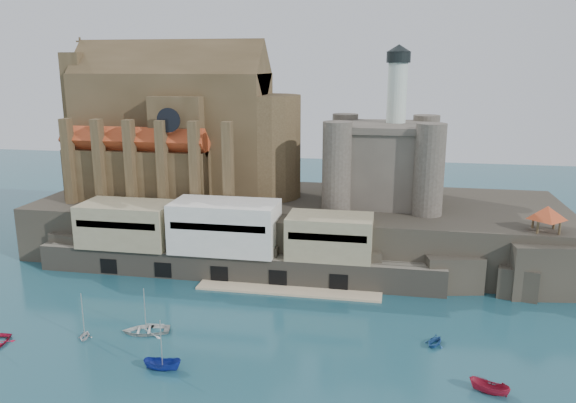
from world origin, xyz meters
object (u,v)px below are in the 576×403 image
(church, at_px, (182,134))
(boat_2, at_px, (163,369))
(pavilion, at_px, (547,215))
(castle_keep, at_px, (384,159))

(church, relative_size, boat_2, 10.00)
(pavilion, distance_m, boat_2, 62.32)
(church, relative_size, pavilion, 7.34)
(castle_keep, height_order, pavilion, castle_keep)
(pavilion, bearing_deg, church, 166.52)
(pavilion, relative_size, boat_2, 1.36)
(church, xyz_separation_m, castle_keep, (40.21, -0.78, -3.81))
(boat_2, bearing_deg, church, 14.88)
(pavilion, height_order, boat_2, pavilion)
(castle_keep, distance_m, boat_2, 58.08)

